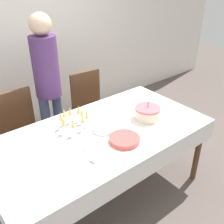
{
  "coord_description": "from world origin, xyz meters",
  "views": [
    {
      "loc": [
        -1.17,
        -1.62,
        2.11
      ],
      "look_at": [
        0.18,
        0.06,
        0.9
      ],
      "focal_mm": 42.0,
      "sensor_mm": 36.0,
      "label": 1
    }
  ],
  "objects_px": {
    "dining_chair_far_left": "(21,131)",
    "dining_chair_far_right": "(90,106)",
    "champagne_tray": "(74,120)",
    "plate_stack_dessert": "(104,129)",
    "person_standing": "(47,78)",
    "birthday_cake": "(147,113)",
    "plate_stack_main": "(125,139)"
  },
  "relations": [
    {
      "from": "dining_chair_far_left",
      "to": "dining_chair_far_right",
      "type": "bearing_deg",
      "value": -0.02
    },
    {
      "from": "dining_chair_far_right",
      "to": "champagne_tray",
      "type": "bearing_deg",
      "value": -133.63
    },
    {
      "from": "dining_chair_far_left",
      "to": "plate_stack_dessert",
      "type": "xyz_separation_m",
      "value": [
        0.5,
        -0.84,
        0.25
      ]
    },
    {
      "from": "dining_chair_far_right",
      "to": "person_standing",
      "type": "height_order",
      "value": "person_standing"
    },
    {
      "from": "dining_chair_far_right",
      "to": "birthday_cake",
      "type": "distance_m",
      "value": 0.98
    },
    {
      "from": "person_standing",
      "to": "plate_stack_dessert",
      "type": "bearing_deg",
      "value": -83.61
    },
    {
      "from": "plate_stack_main",
      "to": "plate_stack_dessert",
      "type": "bearing_deg",
      "value": 96.66
    },
    {
      "from": "champagne_tray",
      "to": "person_standing",
      "type": "xyz_separation_m",
      "value": [
        0.09,
        0.68,
        0.18
      ]
    },
    {
      "from": "dining_chair_far_left",
      "to": "champagne_tray",
      "type": "height_order",
      "value": "dining_chair_far_left"
    },
    {
      "from": "champagne_tray",
      "to": "plate_stack_dessert",
      "type": "relative_size",
      "value": 1.66
    },
    {
      "from": "dining_chair_far_left",
      "to": "person_standing",
      "type": "bearing_deg",
      "value": 7.19
    },
    {
      "from": "plate_stack_main",
      "to": "dining_chair_far_left",
      "type": "bearing_deg",
      "value": 115.71
    },
    {
      "from": "dining_chair_far_right",
      "to": "plate_stack_main",
      "type": "height_order",
      "value": "dining_chair_far_right"
    },
    {
      "from": "plate_stack_main",
      "to": "person_standing",
      "type": "bearing_deg",
      "value": 96.45
    },
    {
      "from": "dining_chair_far_left",
      "to": "person_standing",
      "type": "relative_size",
      "value": 0.57
    },
    {
      "from": "dining_chair_far_right",
      "to": "birthday_cake",
      "type": "relative_size",
      "value": 3.88
    },
    {
      "from": "plate_stack_dessert",
      "to": "person_standing",
      "type": "distance_m",
      "value": 0.93
    },
    {
      "from": "dining_chair_far_right",
      "to": "plate_stack_dessert",
      "type": "height_order",
      "value": "dining_chair_far_right"
    },
    {
      "from": "dining_chair_far_left",
      "to": "dining_chair_far_right",
      "type": "relative_size",
      "value": 1.0
    },
    {
      "from": "dining_chair_far_right",
      "to": "champagne_tray",
      "type": "xyz_separation_m",
      "value": [
        -0.6,
        -0.63,
        0.33
      ]
    },
    {
      "from": "dining_chair_far_right",
      "to": "plate_stack_main",
      "type": "distance_m",
      "value": 1.18
    },
    {
      "from": "plate_stack_main",
      "to": "person_standing",
      "type": "height_order",
      "value": "person_standing"
    },
    {
      "from": "dining_chair_far_left",
      "to": "champagne_tray",
      "type": "bearing_deg",
      "value": -64.45
    },
    {
      "from": "birthday_cake",
      "to": "champagne_tray",
      "type": "bearing_deg",
      "value": 155.3
    },
    {
      "from": "person_standing",
      "to": "birthday_cake",
      "type": "bearing_deg",
      "value": -60.29
    },
    {
      "from": "birthday_cake",
      "to": "plate_stack_main",
      "type": "relative_size",
      "value": 0.94
    },
    {
      "from": "birthday_cake",
      "to": "dining_chair_far_right",
      "type": "bearing_deg",
      "value": 93.2
    },
    {
      "from": "birthday_cake",
      "to": "person_standing",
      "type": "height_order",
      "value": "person_standing"
    },
    {
      "from": "birthday_cake",
      "to": "plate_stack_dessert",
      "type": "bearing_deg",
      "value": 168.07
    },
    {
      "from": "dining_chair_far_left",
      "to": "plate_stack_dessert",
      "type": "distance_m",
      "value": 1.01
    },
    {
      "from": "dining_chair_far_left",
      "to": "dining_chair_far_right",
      "type": "distance_m",
      "value": 0.91
    },
    {
      "from": "plate_stack_dessert",
      "to": "plate_stack_main",
      "type": "bearing_deg",
      "value": -83.34
    }
  ]
}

